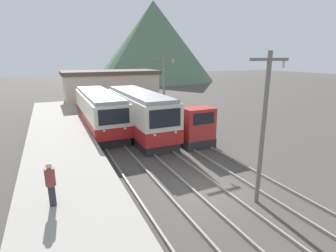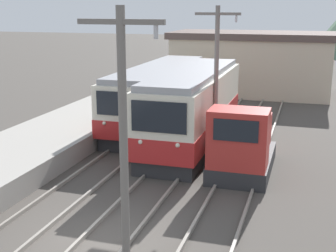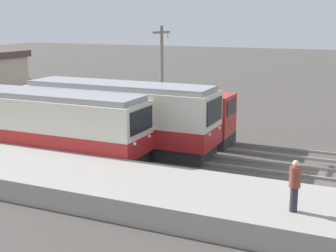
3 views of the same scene
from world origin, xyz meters
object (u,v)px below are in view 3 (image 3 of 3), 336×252
Objects in this scene: commuter_train_left at (42,126)px; shunting_locomotive at (196,123)px; commuter_train_center at (120,119)px; catenary_mast_mid at (162,82)px; person_on_platform at (295,184)px.

commuter_train_left is 2.52× the size of shunting_locomotive.
catenary_mast_mid is (1.51, -1.90, 1.99)m from commuter_train_center.
commuter_train_left reaches higher than shunting_locomotive.
person_on_platform is at bearing -134.44° from catenary_mast_mid.
person_on_platform is at bearing -123.68° from commuter_train_center.
person_on_platform is (-10.16, -7.30, 0.68)m from shunting_locomotive.
shunting_locomotive is (5.80, -6.58, -0.43)m from commuter_train_left.
person_on_platform is at bearing -144.31° from shunting_locomotive.
commuter_train_left reaches higher than person_on_platform.
commuter_train_left is at bearing 130.53° from catenary_mast_mid.
shunting_locomotive is 2.69× the size of person_on_platform.
commuter_train_left is 4.20m from commuter_train_center.
catenary_mast_mid reaches higher than person_on_platform.
catenary_mast_mid is at bearing -51.63° from commuter_train_center.
shunting_locomotive is at bearing -45.94° from catenary_mast_mid.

